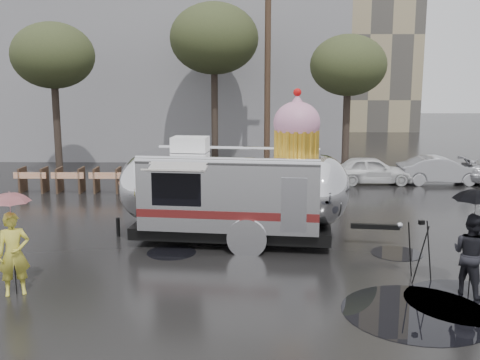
{
  "coord_description": "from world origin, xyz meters",
  "views": [
    {
      "loc": [
        1.63,
        -12.15,
        4.62
      ],
      "look_at": [
        1.4,
        3.3,
        1.76
      ],
      "focal_mm": 42.0,
      "sensor_mm": 36.0,
      "label": 1
    }
  ],
  "objects_px": {
    "person_left": "(14,254)",
    "person_right": "(471,254)",
    "airstream_trailer": "(236,188)",
    "tripod": "(420,245)"
  },
  "relations": [
    {
      "from": "airstream_trailer",
      "to": "person_left",
      "type": "bearing_deg",
      "value": -132.14
    },
    {
      "from": "airstream_trailer",
      "to": "tripod",
      "type": "xyz_separation_m",
      "value": [
        4.25,
        -3.11,
        -0.71
      ]
    },
    {
      "from": "tripod",
      "to": "person_right",
      "type": "bearing_deg",
      "value": -60.79
    },
    {
      "from": "person_left",
      "to": "person_right",
      "type": "xyz_separation_m",
      "value": [
        9.74,
        0.16,
        -0.01
      ]
    },
    {
      "from": "person_right",
      "to": "tripod",
      "type": "height_order",
      "value": "person_right"
    },
    {
      "from": "person_left",
      "to": "person_right",
      "type": "height_order",
      "value": "person_left"
    },
    {
      "from": "person_left",
      "to": "person_right",
      "type": "relative_size",
      "value": 1.01
    },
    {
      "from": "airstream_trailer",
      "to": "person_right",
      "type": "relative_size",
      "value": 4.56
    },
    {
      "from": "airstream_trailer",
      "to": "tripod",
      "type": "bearing_deg",
      "value": -29.56
    },
    {
      "from": "person_left",
      "to": "tripod",
      "type": "bearing_deg",
      "value": -16.53
    }
  ]
}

